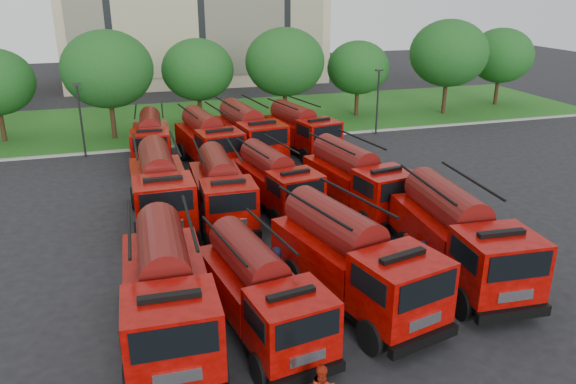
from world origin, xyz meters
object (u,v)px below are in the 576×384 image
(firefighter_3, at_px, (419,279))
(fire_truck_2, at_px, (352,259))
(fire_truck_4, at_px, (160,187))
(fire_truck_5, at_px, (221,189))
(fire_truck_1, at_px, (260,291))
(fire_truck_11, at_px, (301,129))
(firefighter_5, at_px, (432,208))
(fire_truck_0, at_px, (167,291))
(fire_truck_7, at_px, (357,179))
(fire_truck_9, at_px, (208,140))
(firefighter_0, at_px, (447,308))
(fire_truck_3, at_px, (459,236))
(fire_truck_8, at_px, (151,139))
(firefighter_4, at_px, (277,284))
(fire_truck_6, at_px, (275,180))
(fire_truck_10, at_px, (248,133))
(firefighter_2, at_px, (404,266))

(firefighter_3, bearing_deg, fire_truck_2, -14.48)
(fire_truck_4, height_order, fire_truck_5, fire_truck_4)
(fire_truck_1, height_order, fire_truck_4, fire_truck_4)
(fire_truck_11, relative_size, firefighter_5, 5.08)
(fire_truck_0, bearing_deg, fire_truck_7, 41.22)
(fire_truck_11, bearing_deg, fire_truck_9, 179.02)
(fire_truck_0, distance_m, firefighter_5, 16.76)
(fire_truck_5, xyz_separation_m, firefighter_0, (6.47, -10.74, -1.65))
(fire_truck_3, relative_size, fire_truck_11, 1.08)
(fire_truck_7, bearing_deg, fire_truck_8, 119.86)
(firefighter_4, distance_m, firefighter_5, 11.58)
(fire_truck_3, height_order, firefighter_0, fire_truck_3)
(fire_truck_7, height_order, firefighter_0, fire_truck_7)
(firefighter_0, bearing_deg, firefighter_3, 81.47)
(fire_truck_2, height_order, fire_truck_5, fire_truck_2)
(fire_truck_0, height_order, firefighter_5, fire_truck_0)
(fire_truck_1, bearing_deg, fire_truck_5, 77.67)
(fire_truck_8, distance_m, firefighter_5, 18.80)
(fire_truck_6, height_order, firefighter_5, fire_truck_6)
(fire_truck_3, xyz_separation_m, fire_truck_9, (-7.28, 17.73, -0.09))
(fire_truck_4, distance_m, fire_truck_10, 11.16)
(fire_truck_1, relative_size, fire_truck_11, 0.96)
(fire_truck_3, bearing_deg, fire_truck_0, -171.74)
(fire_truck_0, distance_m, fire_truck_5, 10.27)
(fire_truck_6, xyz_separation_m, firefighter_3, (3.56, -9.13, -1.58))
(fire_truck_4, bearing_deg, firefighter_5, -9.95)
(fire_truck_1, xyz_separation_m, firefighter_2, (7.00, 2.85, -1.60))
(firefighter_0, distance_m, firefighter_5, 10.13)
(fire_truck_1, bearing_deg, firefighter_0, -13.98)
(firefighter_4, bearing_deg, fire_truck_4, -29.59)
(fire_truck_7, xyz_separation_m, firefighter_3, (-0.45, -7.68, -1.72))
(fire_truck_6, distance_m, firefighter_0, 12.01)
(firefighter_5, bearing_deg, fire_truck_3, 57.34)
(fire_truck_5, distance_m, fire_truck_8, 11.27)
(fire_truck_9, bearing_deg, firefighter_0, -82.07)
(firefighter_4, bearing_deg, fire_truck_0, 63.29)
(fire_truck_10, height_order, firefighter_4, fire_truck_10)
(fire_truck_11, relative_size, firefighter_0, 4.48)
(firefighter_0, relative_size, firefighter_2, 1.08)
(fire_truck_6, height_order, fire_truck_11, fire_truck_11)
(fire_truck_7, relative_size, firefighter_2, 5.00)
(fire_truck_6, bearing_deg, fire_truck_10, 76.27)
(fire_truck_6, height_order, firefighter_0, fire_truck_6)
(firefighter_0, xyz_separation_m, firefighter_3, (0.10, 2.26, 0.00))
(fire_truck_8, xyz_separation_m, fire_truck_11, (10.30, -0.57, 0.04))
(fire_truck_7, xyz_separation_m, firefighter_2, (-0.54, -6.53, -1.72))
(firefighter_4, bearing_deg, firefighter_0, -177.71)
(fire_truck_10, bearing_deg, fire_truck_9, -173.58)
(fire_truck_10, bearing_deg, fire_truck_7, -79.67)
(firefighter_0, bearing_deg, fire_truck_9, 100.06)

